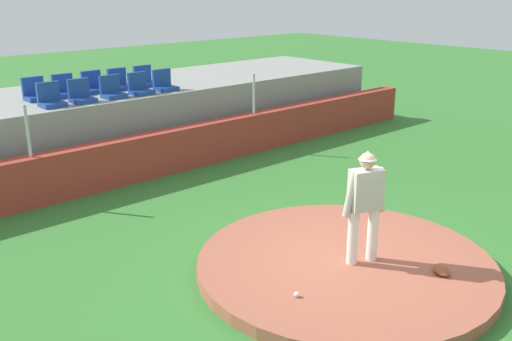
{
  "coord_description": "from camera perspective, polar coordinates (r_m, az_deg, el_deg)",
  "views": [
    {
      "loc": [
        -6.1,
        -4.84,
        4.09
      ],
      "look_at": [
        0.0,
        1.99,
        1.08
      ],
      "focal_mm": 40.3,
      "sensor_mm": 36.0,
      "label": 1
    }
  ],
  "objects": [
    {
      "name": "baseball",
      "position": [
        7.67,
        4.06,
        -12.17
      ],
      "size": [
        0.07,
        0.07,
        0.07
      ],
      "primitive_type": "sphere",
      "color": "white",
      "rests_on": "pitchers_mound"
    },
    {
      "name": "stadium_chair_6",
      "position": [
        13.89,
        -18.45,
        7.64
      ],
      "size": [
        0.48,
        0.44,
        0.5
      ],
      "rotation": [
        0.0,
        0.0,
        3.14
      ],
      "color": "navy",
      "rests_on": "bleacher_platform"
    },
    {
      "name": "stadium_chair_9",
      "position": [
        14.82,
        -10.99,
        8.85
      ],
      "size": [
        0.48,
        0.44,
        0.5
      ],
      "rotation": [
        0.0,
        0.0,
        3.14
      ],
      "color": "navy",
      "rests_on": "bleacher_platform"
    },
    {
      "name": "stadium_chair_3",
      "position": [
        13.72,
        -11.45,
        8.09
      ],
      "size": [
        0.48,
        0.44,
        0.5
      ],
      "rotation": [
        0.0,
        0.0,
        3.14
      ],
      "color": "navy",
      "rests_on": "bleacher_platform"
    },
    {
      "name": "ground_plane",
      "position": [
        8.8,
        8.8,
        -9.76
      ],
      "size": [
        60.0,
        60.0,
        0.0
      ],
      "primitive_type": "plane",
      "color": "#33742E"
    },
    {
      "name": "stadium_chair_8",
      "position": [
        14.47,
        -13.42,
        8.47
      ],
      "size": [
        0.48,
        0.44,
        0.5
      ],
      "rotation": [
        0.0,
        0.0,
        3.14
      ],
      "color": "navy",
      "rests_on": "bleacher_platform"
    },
    {
      "name": "stadium_chair_1",
      "position": [
        13.08,
        -16.97,
        7.18
      ],
      "size": [
        0.48,
        0.44,
        0.5
      ],
      "rotation": [
        0.0,
        0.0,
        3.14
      ],
      "color": "navy",
      "rests_on": "bleacher_platform"
    },
    {
      "name": "fence_post_left",
      "position": [
        11.47,
        -21.72,
        3.65
      ],
      "size": [
        0.06,
        0.06,
        0.99
      ],
      "primitive_type": "cylinder",
      "color": "silver",
      "rests_on": "brick_barrier"
    },
    {
      "name": "pitchers_mound",
      "position": [
        8.76,
        8.83,
        -9.23
      ],
      "size": [
        4.41,
        4.41,
        0.18
      ],
      "primitive_type": "cylinder",
      "color": "#A05741",
      "rests_on": "ground_plane"
    },
    {
      "name": "stadium_chair_5",
      "position": [
        13.65,
        -21.06,
        7.19
      ],
      "size": [
        0.48,
        0.44,
        0.5
      ],
      "rotation": [
        0.0,
        0.0,
        3.14
      ],
      "color": "navy",
      "rests_on": "bleacher_platform"
    },
    {
      "name": "brick_barrier",
      "position": [
        12.69,
        -11.2,
        1.32
      ],
      "size": [
        17.93,
        0.4,
        0.97
      ],
      "primitive_type": "cube",
      "color": "#9D3529",
      "rests_on": "ground_plane"
    },
    {
      "name": "pitcher",
      "position": [
        8.31,
        10.78,
        -2.77
      ],
      "size": [
        0.68,
        0.39,
        1.69
      ],
      "rotation": [
        0.0,
        0.0,
        -0.35
      ],
      "color": "white",
      "rests_on": "pitchers_mound"
    },
    {
      "name": "bleacher_platform",
      "position": [
        14.65,
        -16.11,
        4.52
      ],
      "size": [
        16.67,
        3.47,
        1.61
      ],
      "primitive_type": "cube",
      "color": "gray",
      "rests_on": "ground_plane"
    },
    {
      "name": "stadium_chair_0",
      "position": [
        12.83,
        -19.71,
        6.7
      ],
      "size": [
        0.48,
        0.44,
        0.5
      ],
      "rotation": [
        0.0,
        0.0,
        3.14
      ],
      "color": "navy",
      "rests_on": "bleacher_platform"
    },
    {
      "name": "stadium_chair_4",
      "position": [
        14.11,
        -9.1,
        8.49
      ],
      "size": [
        0.48,
        0.44,
        0.5
      ],
      "rotation": [
        0.0,
        0.0,
        3.14
      ],
      "color": "navy",
      "rests_on": "bleacher_platform"
    },
    {
      "name": "stadium_chair_2",
      "position": [
        13.43,
        -14.07,
        7.69
      ],
      "size": [
        0.48,
        0.44,
        0.5
      ],
      "rotation": [
        0.0,
        0.0,
        3.14
      ],
      "color": "navy",
      "rests_on": "bleacher_platform"
    },
    {
      "name": "fielding_glove",
      "position": [
        8.59,
        17.92,
        -9.42
      ],
      "size": [
        0.32,
        0.36,
        0.11
      ],
      "primitive_type": "ellipsoid",
      "rotation": [
        0.0,
        0.0,
        1.08
      ],
      "color": "brown",
      "rests_on": "pitchers_mound"
    },
    {
      "name": "fence_post_right",
      "position": [
        14.31,
        -0.21,
        7.62
      ],
      "size": [
        0.06,
        0.06,
        0.99
      ],
      "primitive_type": "cylinder",
      "color": "silver",
      "rests_on": "brick_barrier"
    },
    {
      "name": "stadium_chair_7",
      "position": [
        14.2,
        -15.83,
        8.1
      ],
      "size": [
        0.48,
        0.44,
        0.5
      ],
      "rotation": [
        0.0,
        0.0,
        3.14
      ],
      "color": "navy",
      "rests_on": "bleacher_platform"
    }
  ]
}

